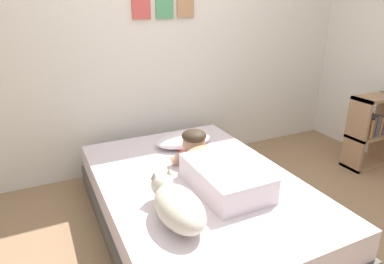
{
  "coord_description": "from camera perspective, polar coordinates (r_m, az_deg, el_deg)",
  "views": [
    {
      "loc": [
        -1.21,
        -1.7,
        1.61
      ],
      "look_at": [
        -0.12,
        0.57,
        0.63
      ],
      "focal_mm": 31.54,
      "sensor_mm": 36.0,
      "label": 1
    }
  ],
  "objects": [
    {
      "name": "bookshelf",
      "position": [
        3.86,
        27.8,
        0.2
      ],
      "size": [
        0.45,
        0.24,
        0.75
      ],
      "color": "#997251",
      "rests_on": "ground"
    },
    {
      "name": "bed",
      "position": [
        2.62,
        0.98,
        -11.71
      ],
      "size": [
        1.41,
        2.06,
        0.38
      ],
      "color": "#4C4742",
      "rests_on": "ground"
    },
    {
      "name": "ground_plane",
      "position": [
        2.64,
        8.05,
        -16.74
      ],
      "size": [
        12.44,
        12.44,
        0.0
      ],
      "primitive_type": "plane",
      "color": "#8C6B4C"
    },
    {
      "name": "person_lying",
      "position": [
        2.46,
        4.05,
        -5.93
      ],
      "size": [
        0.43,
        0.92,
        0.27
      ],
      "color": "silver",
      "rests_on": "bed"
    },
    {
      "name": "coffee_cup",
      "position": [
        2.96,
        -1.45,
        -2.51
      ],
      "size": [
        0.12,
        0.09,
        0.07
      ],
      "color": "#D84C47",
      "rests_on": "bed"
    },
    {
      "name": "cell_phone",
      "position": [
        2.34,
        12.44,
        -10.79
      ],
      "size": [
        0.07,
        0.14,
        0.01
      ],
      "primitive_type": "cube",
      "color": "black",
      "rests_on": "bed"
    },
    {
      "name": "back_wall",
      "position": [
        3.41,
        -4.89,
        15.01
      ],
      "size": [
        4.22,
        0.12,
        2.5
      ],
      "color": "silver",
      "rests_on": "ground"
    },
    {
      "name": "pillow",
      "position": [
        3.06,
        -1.51,
        -1.33
      ],
      "size": [
        0.52,
        0.32,
        0.11
      ],
      "primitive_type": "ellipsoid",
      "color": "silver",
      "rests_on": "bed"
    },
    {
      "name": "dog",
      "position": [
        2.04,
        -2.57,
        -12.18
      ],
      "size": [
        0.26,
        0.57,
        0.21
      ],
      "color": "beige",
      "rests_on": "bed"
    }
  ]
}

